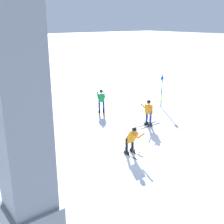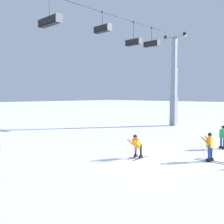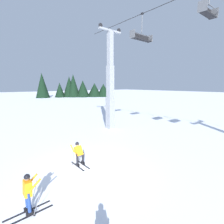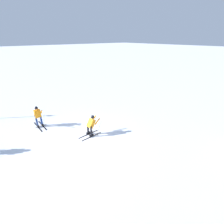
% 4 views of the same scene
% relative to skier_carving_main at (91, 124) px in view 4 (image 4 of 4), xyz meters
% --- Properties ---
extents(ground_plane, '(260.00, 260.00, 0.00)m').
position_rel_skier_carving_main_xyz_m(ground_plane, '(0.93, 0.08, -0.84)').
color(ground_plane, white).
extents(skier_carving_main, '(1.60, 0.71, 1.60)m').
position_rel_skier_carving_main_xyz_m(skier_carving_main, '(0.00, 0.00, 0.00)').
color(skier_carving_main, black).
rests_on(skier_carving_main, ground_plane).
extents(skier_distant_downhill, '(0.71, 1.78, 1.70)m').
position_rel_skier_carving_main_xyz_m(skier_distant_downhill, '(2.40, -3.48, 0.12)').
color(skier_distant_downhill, black).
rests_on(skier_distant_downhill, ground_plane).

